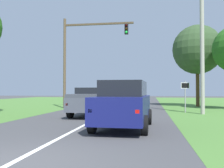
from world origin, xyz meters
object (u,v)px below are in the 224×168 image
keep_moving_sign (185,92)px  extra_tree_1 (197,50)px  pickup_truck_lead (94,101)px  red_suv_near (124,103)px  traffic_light (81,50)px  utility_pole_right (202,49)px

keep_moving_sign → extra_tree_1: size_ratio=0.28×
pickup_truck_lead → extra_tree_1: (8.21, 10.71, 4.76)m
red_suv_near → extra_tree_1: extra_tree_1 is taller
pickup_truck_lead → keep_moving_sign: bearing=28.8°
traffic_light → utility_pole_right: size_ratio=0.93×
pickup_truck_lead → utility_pole_right: utility_pole_right is taller
utility_pole_right → extra_tree_1: (1.17, 8.58, 1.29)m
pickup_truck_lead → red_suv_near: bearing=-64.6°
keep_moving_sign → utility_pole_right: size_ratio=0.26×
traffic_light → extra_tree_1: 11.65m
traffic_light → keep_moving_sign: traffic_light is taller
red_suv_near → extra_tree_1: 17.48m
red_suv_near → traffic_light: (-5.08, 11.61, 4.22)m
keep_moving_sign → pickup_truck_lead: bearing=-151.2°
keep_moving_sign → utility_pole_right: bearing=-50.5°
pickup_truck_lead → extra_tree_1: 14.31m
red_suv_near → traffic_light: size_ratio=0.60×
red_suv_near → pickup_truck_lead: size_ratio=0.87×
red_suv_near → utility_pole_right: bearing=57.6°
pickup_truck_lead → traffic_light: 8.24m
pickup_truck_lead → utility_pole_right: 8.13m
red_suv_near → pickup_truck_lead: bearing=115.4°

